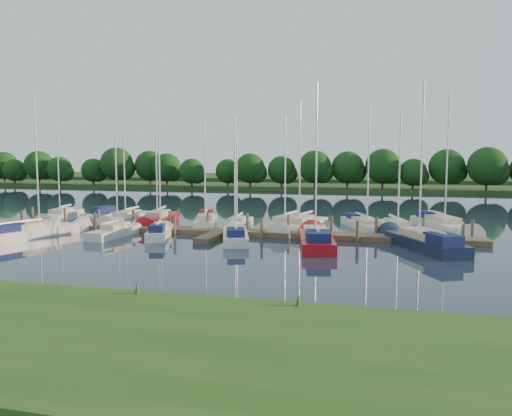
% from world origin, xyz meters
% --- Properties ---
extents(ground, '(260.00, 260.00, 0.00)m').
position_xyz_m(ground, '(0.00, 0.00, 0.00)').
color(ground, '#182331').
rests_on(ground, ground).
extents(near_bank, '(90.00, 10.00, 0.50)m').
position_xyz_m(near_bank, '(0.00, -16.00, 0.25)').
color(near_bank, '#234E16').
rests_on(near_bank, ground).
extents(dock, '(40.00, 6.00, 0.40)m').
position_xyz_m(dock, '(0.00, 7.31, 0.20)').
color(dock, '#4B382A').
rests_on(dock, ground).
extents(mooring_pilings, '(38.24, 2.84, 2.00)m').
position_xyz_m(mooring_pilings, '(0.00, 8.43, 0.60)').
color(mooring_pilings, '#473D33').
rests_on(mooring_pilings, ground).
extents(far_shore, '(180.00, 30.00, 0.60)m').
position_xyz_m(far_shore, '(0.00, 75.00, 0.30)').
color(far_shore, '#213F18').
rests_on(far_shore, ground).
extents(distant_hill, '(220.00, 40.00, 1.40)m').
position_xyz_m(distant_hill, '(0.00, 100.00, 0.70)').
color(distant_hill, '#354E22').
rests_on(distant_hill, ground).
extents(treeline, '(147.14, 10.14, 8.11)m').
position_xyz_m(treeline, '(1.56, 62.04, 4.05)').
color(treeline, '#38281C').
rests_on(treeline, ground).
extents(sailboat_n_0, '(3.17, 7.77, 9.91)m').
position_xyz_m(sailboat_n_0, '(-18.64, 13.03, 0.28)').
color(sailboat_n_0, silver).
rests_on(sailboat_n_0, ground).
extents(motorboat, '(2.18, 5.10, 1.60)m').
position_xyz_m(motorboat, '(-14.86, 14.41, 0.34)').
color(motorboat, silver).
rests_on(motorboat, ground).
extents(sailboat_n_2, '(2.38, 8.43, 10.70)m').
position_xyz_m(sailboat_n_2, '(-11.22, 12.74, 0.27)').
color(sailboat_n_2, silver).
rests_on(sailboat_n_2, ground).
extents(sailboat_n_3, '(3.26, 8.62, 10.99)m').
position_xyz_m(sailboat_n_3, '(-7.74, 12.35, 0.28)').
color(sailboat_n_3, '#A00E14').
rests_on(sailboat_n_3, ground).
extents(sailboat_n_4, '(3.64, 7.62, 9.82)m').
position_xyz_m(sailboat_n_4, '(-2.93, 12.01, 0.33)').
color(sailboat_n_4, silver).
rests_on(sailboat_n_4, ground).
extents(sailboat_n_5, '(2.27, 7.24, 9.14)m').
position_xyz_m(sailboat_n_5, '(0.16, 11.73, 0.27)').
color(sailboat_n_5, silver).
rests_on(sailboat_n_5, ground).
extents(sailboat_n_6, '(3.26, 8.01, 10.20)m').
position_xyz_m(sailboat_n_6, '(4.36, 12.52, 0.28)').
color(sailboat_n_6, silver).
rests_on(sailboat_n_6, ground).
extents(sailboat_n_7, '(3.66, 8.91, 11.30)m').
position_xyz_m(sailboat_n_7, '(5.78, 11.65, 0.28)').
color(sailboat_n_7, silver).
rests_on(sailboat_n_7, ground).
extents(sailboat_n_8, '(4.63, 8.68, 10.98)m').
position_xyz_m(sailboat_n_8, '(11.11, 13.98, 0.30)').
color(sailboat_n_8, silver).
rests_on(sailboat_n_8, ground).
extents(sailboat_n_9, '(3.46, 8.02, 10.17)m').
position_xyz_m(sailboat_n_9, '(13.71, 12.21, 0.27)').
color(sailboat_n_9, silver).
rests_on(sailboat_n_9, ground).
extents(sailboat_n_10, '(4.71, 9.36, 11.95)m').
position_xyz_m(sailboat_n_10, '(17.47, 14.80, 0.34)').
color(sailboat_n_10, silver).
rests_on(sailboat_n_10, ground).
extents(sailboat_s_0, '(4.15, 9.03, 11.46)m').
position_xyz_m(sailboat_s_0, '(-13.75, 2.93, 0.33)').
color(sailboat_s_0, silver).
rests_on(sailboat_s_0, ground).
extents(sailboat_s_1, '(1.79, 6.65, 8.64)m').
position_xyz_m(sailboat_s_1, '(-7.79, 4.87, 0.28)').
color(sailboat_s_1, silver).
rests_on(sailboat_s_1, ground).
extents(sailboat_s_2, '(3.01, 6.24, 8.21)m').
position_xyz_m(sailboat_s_2, '(-4.21, 5.25, 0.33)').
color(sailboat_s_2, silver).
rests_on(sailboat_s_2, ground).
extents(sailboat_s_3, '(3.63, 7.46, 9.59)m').
position_xyz_m(sailboat_s_3, '(1.94, 5.16, 0.32)').
color(sailboat_s_3, silver).
rests_on(sailboat_s_3, ground).
extents(sailboat_s_4, '(3.64, 9.31, 11.78)m').
position_xyz_m(sailboat_s_4, '(8.03, 4.67, 0.34)').
color(sailboat_s_4, '#A00E14').
rests_on(sailboat_s_4, ground).
extents(sailboat_s_5, '(5.41, 8.88, 11.69)m').
position_xyz_m(sailboat_s_5, '(15.23, 5.28, 0.34)').
color(sailboat_s_5, '#0F1C32').
rests_on(sailboat_s_5, ground).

